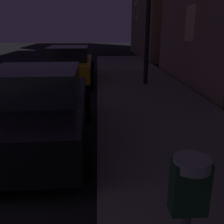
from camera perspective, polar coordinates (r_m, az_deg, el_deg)
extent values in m
cube|color=#1E4728|center=(1.45, 16.75, -15.71)|extent=(0.19, 0.11, 0.30)
cylinder|color=#999EA5|center=(1.38, 17.28, -10.85)|extent=(0.19, 0.19, 0.06)
cube|color=black|center=(1.41, 14.70, -14.59)|extent=(0.01, 0.08, 0.11)
cube|color=black|center=(5.12, -16.37, -0.43)|extent=(1.95, 4.06, 0.64)
cube|color=#1E2328|center=(5.07, -16.75, 6.14)|extent=(1.66, 1.87, 0.56)
cylinder|color=black|center=(6.57, -22.05, 0.81)|extent=(0.24, 0.67, 0.66)
cylinder|color=black|center=(6.27, -5.75, 1.29)|extent=(0.24, 0.67, 0.66)
cylinder|color=black|center=(3.96, -6.16, -9.11)|extent=(0.24, 0.67, 0.66)
cube|color=gold|center=(11.06, -9.39, 9.71)|extent=(1.82, 4.27, 0.64)
cube|color=#1E2328|center=(10.86, -9.61, 12.64)|extent=(1.58, 2.05, 0.56)
cylinder|color=black|center=(12.50, -12.91, 9.33)|extent=(0.23, 0.66, 0.66)
cylinder|color=black|center=(12.34, -4.55, 9.62)|extent=(0.23, 0.66, 0.66)
cylinder|color=black|center=(9.94, -15.21, 7.00)|extent=(0.23, 0.66, 0.66)
cylinder|color=black|center=(9.74, -4.74, 7.35)|extent=(0.23, 0.66, 0.66)
cylinder|color=black|center=(9.66, 8.11, 22.78)|extent=(0.16, 0.16, 5.60)
cube|color=#F2D17F|center=(9.95, 17.02, 18.28)|extent=(0.06, 0.90, 1.20)
cube|color=#F2D17F|center=(23.36, 5.36, 21.80)|extent=(0.06, 0.90, 1.20)
cube|color=#F2D17F|center=(23.07, 5.44, 21.19)|extent=(0.06, 0.90, 1.20)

